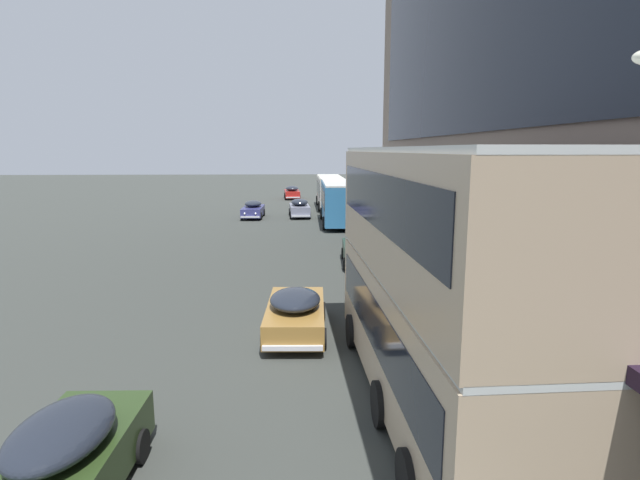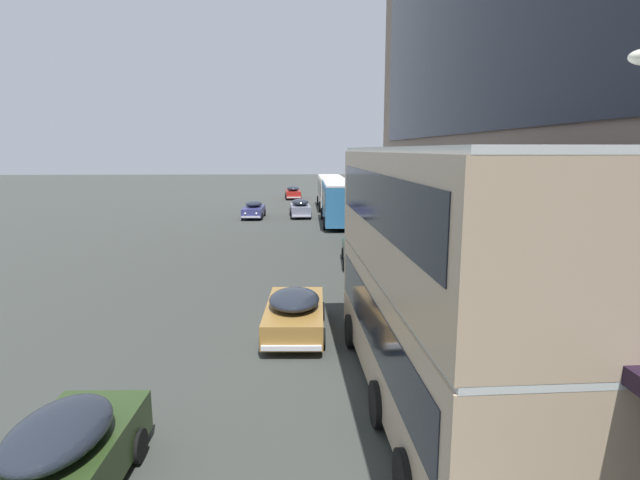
{
  "view_description": "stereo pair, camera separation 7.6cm",
  "coord_description": "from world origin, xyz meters",
  "px_view_note": "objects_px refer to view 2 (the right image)",
  "views": [
    {
      "loc": [
        0.85,
        -2.41,
        5.95
      ],
      "look_at": [
        1.93,
        21.95,
        1.52
      ],
      "focal_mm": 28.0,
      "sensor_mm": 36.0,
      "label": 1
    },
    {
      "loc": [
        0.92,
        -2.42,
        5.95
      ],
      "look_at": [
        1.93,
        21.95,
        1.52
      ],
      "focal_mm": 28.0,
      "sensor_mm": 36.0,
      "label": 2
    }
  ],
  "objects_px": {
    "transit_bus_kerbside_front": "(331,190)",
    "sedan_oncoming_rear": "(300,208)",
    "sedan_lead_mid": "(295,312)",
    "transit_bus_kerbside_rear": "(338,200)",
    "sedan_oncoming_front": "(361,250)",
    "sedan_second_mid": "(293,192)",
    "sedan_lead_near": "(57,467)",
    "sedan_second_near": "(254,209)",
    "transit_bus_kerbside_far": "(430,272)"
  },
  "relations": [
    {
      "from": "transit_bus_kerbside_front",
      "to": "sedan_oncoming_rear",
      "type": "bearing_deg",
      "value": -115.44
    },
    {
      "from": "sedan_oncoming_rear",
      "to": "transit_bus_kerbside_front",
      "type": "bearing_deg",
      "value": 64.56
    },
    {
      "from": "transit_bus_kerbside_front",
      "to": "sedan_lead_mid",
      "type": "relative_size",
      "value": 2.06
    },
    {
      "from": "sedan_lead_mid",
      "to": "transit_bus_kerbside_rear",
      "type": "bearing_deg",
      "value": 82.22
    },
    {
      "from": "sedan_oncoming_front",
      "to": "transit_bus_kerbside_rear",
      "type": "bearing_deg",
      "value": 90.3
    },
    {
      "from": "transit_bus_kerbside_front",
      "to": "sedan_second_mid",
      "type": "bearing_deg",
      "value": 111.48
    },
    {
      "from": "sedan_lead_near",
      "to": "sedan_second_near",
      "type": "bearing_deg",
      "value": 90.0
    },
    {
      "from": "transit_bus_kerbside_front",
      "to": "sedan_oncoming_front",
      "type": "xyz_separation_m",
      "value": [
        -0.02,
        -25.59,
        -1.09
      ]
    },
    {
      "from": "sedan_oncoming_rear",
      "to": "sedan_lead_near",
      "type": "xyz_separation_m",
      "value": [
        -4.1,
        -36.73,
        -0.01
      ]
    },
    {
      "from": "transit_bus_kerbside_far",
      "to": "sedan_oncoming_front",
      "type": "distance_m",
      "value": 14.79
    },
    {
      "from": "transit_bus_kerbside_rear",
      "to": "sedan_second_mid",
      "type": "relative_size",
      "value": 1.97
    },
    {
      "from": "transit_bus_kerbside_rear",
      "to": "sedan_second_near",
      "type": "height_order",
      "value": "transit_bus_kerbside_rear"
    },
    {
      "from": "sedan_oncoming_front",
      "to": "sedan_second_mid",
      "type": "bearing_deg",
      "value": 96.36
    },
    {
      "from": "sedan_oncoming_rear",
      "to": "transit_bus_kerbside_far",
      "type": "bearing_deg",
      "value": -85.1
    },
    {
      "from": "transit_bus_kerbside_front",
      "to": "sedan_oncoming_rear",
      "type": "xyz_separation_m",
      "value": [
        -3.16,
        -6.65,
        -1.06
      ]
    },
    {
      "from": "sedan_second_mid",
      "to": "transit_bus_kerbside_front",
      "type": "bearing_deg",
      "value": -68.52
    },
    {
      "from": "sedan_oncoming_front",
      "to": "transit_bus_kerbside_front",
      "type": "bearing_deg",
      "value": 89.94
    },
    {
      "from": "transit_bus_kerbside_rear",
      "to": "sedan_oncoming_rear",
      "type": "distance_m",
      "value": 5.62
    },
    {
      "from": "sedan_oncoming_rear",
      "to": "sedan_oncoming_front",
      "type": "height_order",
      "value": "sedan_oncoming_rear"
    },
    {
      "from": "transit_bus_kerbside_far",
      "to": "sedan_lead_mid",
      "type": "xyz_separation_m",
      "value": [
        -3.12,
        4.77,
        -2.5
      ]
    },
    {
      "from": "sedan_oncoming_rear",
      "to": "sedan_lead_mid",
      "type": "distance_m",
      "value": 28.75
    },
    {
      "from": "sedan_oncoming_rear",
      "to": "sedan_lead_mid",
      "type": "bearing_deg",
      "value": -90.48
    },
    {
      "from": "sedan_second_near",
      "to": "sedan_lead_near",
      "type": "height_order",
      "value": "sedan_lead_near"
    },
    {
      "from": "sedan_second_near",
      "to": "sedan_lead_near",
      "type": "bearing_deg",
      "value": -90.0
    },
    {
      "from": "transit_bus_kerbside_rear",
      "to": "sedan_second_near",
      "type": "relative_size",
      "value": 2.04
    },
    {
      "from": "transit_bus_kerbside_rear",
      "to": "sedan_oncoming_rear",
      "type": "relative_size",
      "value": 2.03
    },
    {
      "from": "transit_bus_kerbside_far",
      "to": "sedan_oncoming_front",
      "type": "height_order",
      "value": "transit_bus_kerbside_far"
    },
    {
      "from": "transit_bus_kerbside_front",
      "to": "sedan_oncoming_rear",
      "type": "distance_m",
      "value": 7.44
    },
    {
      "from": "transit_bus_kerbside_far",
      "to": "sedan_oncoming_rear",
      "type": "xyz_separation_m",
      "value": [
        -2.87,
        33.52,
        -2.43
      ]
    },
    {
      "from": "sedan_second_near",
      "to": "sedan_oncoming_front",
      "type": "bearing_deg",
      "value": -68.71
    },
    {
      "from": "sedan_lead_mid",
      "to": "sedan_second_near",
      "type": "distance_m",
      "value": 28.66
    },
    {
      "from": "transit_bus_kerbside_far",
      "to": "sedan_second_mid",
      "type": "xyz_separation_m",
      "value": [
        -3.72,
        50.36,
        -2.46
      ]
    },
    {
      "from": "transit_bus_kerbside_rear",
      "to": "transit_bus_kerbside_far",
      "type": "relative_size",
      "value": 0.84
    },
    {
      "from": "transit_bus_kerbside_rear",
      "to": "sedan_lead_near",
      "type": "distance_m",
      "value": 32.97
    },
    {
      "from": "sedan_second_near",
      "to": "sedan_oncoming_front",
      "type": "distance_m",
      "value": 19.94
    },
    {
      "from": "sedan_second_mid",
      "to": "sedan_second_near",
      "type": "bearing_deg",
      "value": -100.71
    },
    {
      "from": "transit_bus_kerbside_far",
      "to": "sedan_lead_near",
      "type": "xyz_separation_m",
      "value": [
        -6.98,
        -3.22,
        -2.44
      ]
    },
    {
      "from": "transit_bus_kerbside_far",
      "to": "sedan_oncoming_front",
      "type": "relative_size",
      "value": 2.49
    },
    {
      "from": "transit_bus_kerbside_front",
      "to": "sedan_oncoming_front",
      "type": "relative_size",
      "value": 2.13
    },
    {
      "from": "sedan_second_mid",
      "to": "transit_bus_kerbside_far",
      "type": "bearing_deg",
      "value": -85.77
    },
    {
      "from": "sedan_lead_near",
      "to": "sedan_oncoming_rear",
      "type": "bearing_deg",
      "value": 83.63
    },
    {
      "from": "sedan_oncoming_rear",
      "to": "sedan_lead_near",
      "type": "height_order",
      "value": "sedan_oncoming_rear"
    },
    {
      "from": "transit_bus_kerbside_rear",
      "to": "sedan_second_mid",
      "type": "height_order",
      "value": "transit_bus_kerbside_rear"
    },
    {
      "from": "transit_bus_kerbside_far",
      "to": "sedan_oncoming_rear",
      "type": "height_order",
      "value": "transit_bus_kerbside_far"
    },
    {
      "from": "sedan_second_mid",
      "to": "sedan_lead_near",
      "type": "distance_m",
      "value": 53.67
    },
    {
      "from": "sedan_lead_mid",
      "to": "sedan_oncoming_rear",
      "type": "bearing_deg",
      "value": 89.52
    },
    {
      "from": "sedan_lead_mid",
      "to": "sedan_second_near",
      "type": "relative_size",
      "value": 1.01
    },
    {
      "from": "sedan_second_mid",
      "to": "sedan_lead_near",
      "type": "height_order",
      "value": "sedan_lead_near"
    },
    {
      "from": "sedan_second_near",
      "to": "transit_bus_kerbside_far",
      "type": "bearing_deg",
      "value": -78.12
    },
    {
      "from": "sedan_lead_mid",
      "to": "sedan_oncoming_front",
      "type": "distance_m",
      "value": 10.38
    }
  ]
}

